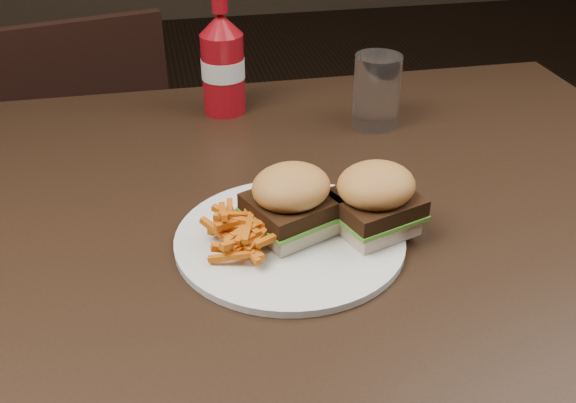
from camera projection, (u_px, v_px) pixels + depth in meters
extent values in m
cube|color=black|center=(269.00, 210.00, 0.88)|extent=(1.20, 0.80, 0.04)
cube|color=black|center=(82.00, 170.00, 1.60)|extent=(0.45, 0.45, 0.04)
cylinder|color=white|center=(290.00, 239.00, 0.77)|extent=(0.26, 0.26, 0.01)
cube|color=beige|center=(291.00, 223.00, 0.78)|extent=(0.11, 0.10, 0.02)
cube|color=beige|center=(373.00, 221.00, 0.78)|extent=(0.10, 0.10, 0.02)
cylinder|color=maroon|center=(223.00, 76.00, 1.07)|extent=(0.07, 0.07, 0.14)
cylinder|color=white|center=(377.00, 91.00, 1.03)|extent=(0.07, 0.07, 0.11)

